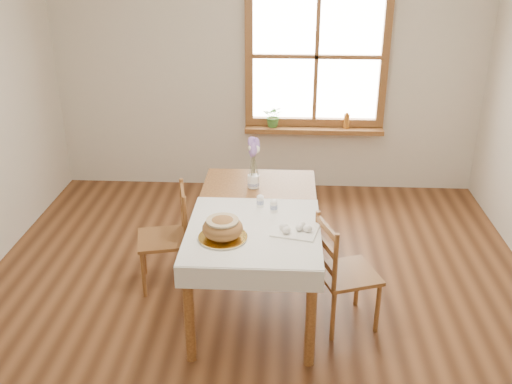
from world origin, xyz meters
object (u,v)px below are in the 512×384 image
chair_left (163,237)px  bread_plate (223,238)px  dining_table (256,221)px  flower_vase (253,182)px  chair_right (348,272)px

chair_left → bread_plate: (0.55, -0.61, 0.35)m
dining_table → chair_left: size_ratio=1.92×
chair_left → flower_vase: size_ratio=8.17×
chair_right → bread_plate: 0.94m
chair_right → chair_left: bearing=54.1°
dining_table → chair_right: size_ratio=1.90×
chair_left → flower_vase: bearing=95.8°
dining_table → chair_left: 0.80m
bread_plate → flower_vase: flower_vase is taller
chair_left → flower_vase: (0.70, 0.24, 0.39)m
bread_plate → flower_vase: (0.15, 0.85, 0.03)m
dining_table → flower_vase: size_ratio=15.72×
chair_left → dining_table: bearing=64.4°
chair_right → flower_vase: (-0.70, 0.68, 0.38)m
bread_plate → flower_vase: bearing=79.9°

